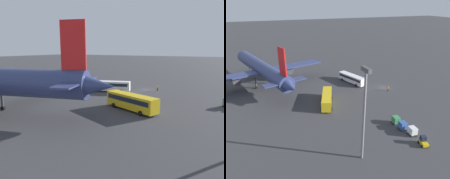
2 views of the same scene
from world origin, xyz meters
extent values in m
plane|color=#38383A|center=(0.00, 0.00, 0.00)|extent=(600.00, 600.00, 0.00)
cone|color=navy|center=(-3.46, 34.12, 6.64)|extent=(7.63, 6.22, 4.60)
cube|color=navy|center=(20.63, 27.64, 6.00)|extent=(11.04, 21.16, 0.44)
cube|color=red|center=(0.15, 35.13, 13.28)|extent=(4.36, 1.54, 8.17)
cube|color=navy|center=(-0.28, 35.01, 7.15)|extent=(6.57, 13.62, 0.28)
cylinder|color=#38383D|center=(21.08, 30.94, 4.38)|extent=(5.87, 4.14, 2.81)
cylinder|color=#38383D|center=(18.09, 36.71, 2.04)|extent=(0.50, 0.50, 4.09)
cylinder|color=black|center=(18.09, 36.71, 0.45)|extent=(1.00, 0.72, 0.90)
cube|color=white|center=(8.74, 8.51, 1.81)|extent=(12.93, 6.42, 2.72)
cube|color=#192333|center=(8.74, 8.51, 2.28)|extent=(11.97, 6.16, 0.87)
cylinder|color=black|center=(12.06, 11.06, 0.50)|extent=(1.04, 0.58, 1.00)
cylinder|color=black|center=(12.92, 8.31, 0.50)|extent=(1.04, 0.58, 1.00)
cylinder|color=black|center=(4.55, 8.72, 0.50)|extent=(1.04, 0.58, 1.00)
cylinder|color=black|center=(5.42, 5.96, 0.50)|extent=(1.04, 0.58, 1.00)
cube|color=gold|center=(-5.34, 23.56, 1.91)|extent=(12.87, 7.13, 2.93)
cube|color=#192333|center=(-5.34, 23.56, 2.43)|extent=(11.94, 6.80, 0.94)
cylinder|color=black|center=(-1.14, 23.51, 0.50)|extent=(1.04, 0.64, 1.00)
cylinder|color=black|center=(-2.17, 20.80, 0.50)|extent=(1.04, 0.64, 1.00)
cylinder|color=black|center=(-8.51, 26.32, 0.50)|extent=(1.04, 0.64, 1.00)
cylinder|color=black|center=(-9.54, 23.60, 0.50)|extent=(1.04, 0.64, 1.00)
cylinder|color=#1E1E2D|center=(-3.68, 0.24, 0.42)|extent=(0.32, 0.32, 0.85)
cylinder|color=orange|center=(-3.68, 0.24, 1.18)|extent=(0.38, 0.38, 0.65)
sphere|color=tan|center=(-3.68, 0.24, 1.62)|extent=(0.24, 0.24, 0.24)
cylinder|color=black|center=(-22.12, 11.43, 0.18)|extent=(0.37, 0.15, 0.36)
cylinder|color=black|center=(-22.25, 10.16, 0.18)|extent=(0.37, 0.15, 0.36)
camera|label=1|loc=(-23.33, 64.07, 12.78)|focal=35.00mm
camera|label=2|loc=(-62.80, 42.98, 29.86)|focal=35.00mm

